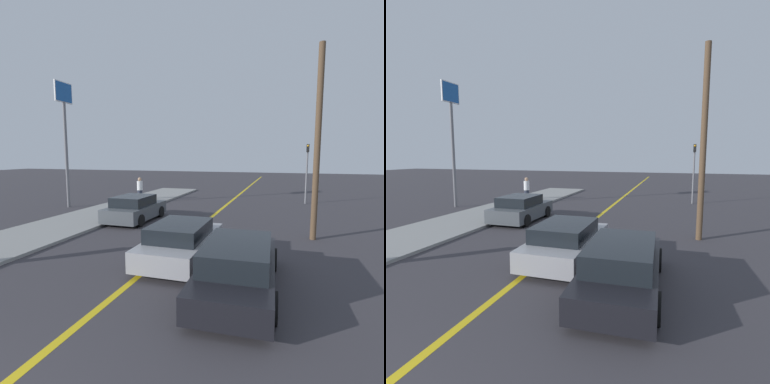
{
  "view_description": "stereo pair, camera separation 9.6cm",
  "coord_description": "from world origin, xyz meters",
  "views": [
    {
      "loc": [
        3.9,
        -1.0,
        3.4
      ],
      "look_at": [
        -0.39,
        12.52,
        1.66
      ],
      "focal_mm": 28.0,
      "sensor_mm": 36.0,
      "label": 1
    },
    {
      "loc": [
        3.99,
        -0.97,
        3.4
      ],
      "look_at": [
        -0.39,
        12.52,
        1.66
      ],
      "focal_mm": 28.0,
      "sensor_mm": 36.0,
      "label": 2
    }
  ],
  "objects": [
    {
      "name": "utility_pole",
      "position": [
        5.01,
        11.81,
        3.83
      ],
      "size": [
        0.24,
        0.24,
        7.66
      ],
      "color": "brown",
      "rests_on": "ground_plane"
    },
    {
      "name": "roadside_sign",
      "position": [
        -9.8,
        15.18,
        5.66
      ],
      "size": [
        0.2,
        1.52,
        8.01
      ],
      "color": "slate",
      "rests_on": "ground_plane"
    },
    {
      "name": "car_far_distant",
      "position": [
        -3.61,
        12.8,
        0.64
      ],
      "size": [
        2.01,
        3.94,
        1.33
      ],
      "rotation": [
        0.0,
        0.0,
        0.01
      ],
      "color": "#4C5156",
      "rests_on": "ground_plane"
    },
    {
      "name": "pedestrian_mid_group",
      "position": [
        -6.63,
        19.16,
        0.93
      ],
      "size": [
        0.42,
        0.42,
        1.64
      ],
      "color": "#282D3D",
      "rests_on": "sidewalk_left"
    },
    {
      "name": "car_ahead_center",
      "position": [
        0.7,
        7.97,
        0.62
      ],
      "size": [
        1.99,
        4.21,
        1.26
      ],
      "rotation": [
        0.0,
        0.0,
        0.01
      ],
      "color": "#9E9EA3",
      "rests_on": "ground_plane"
    },
    {
      "name": "road_center_line",
      "position": [
        0.0,
        18.0,
        0.0
      ],
      "size": [
        0.2,
        60.0,
        0.01
      ],
      "color": "gold",
      "rests_on": "ground_plane"
    },
    {
      "name": "car_near_right_lane",
      "position": [
        2.81,
        6.29,
        0.63
      ],
      "size": [
        2.05,
        4.8,
        1.29
      ],
      "rotation": [
        0.0,
        0.0,
        0.04
      ],
      "color": "black",
      "rests_on": "ground_plane"
    },
    {
      "name": "sidewalk_left",
      "position": [
        -6.26,
        13.45,
        0.06
      ],
      "size": [
        3.6,
        26.9,
        0.12
      ],
      "color": "gray",
      "rests_on": "ground_plane"
    },
    {
      "name": "traffic_light",
      "position": [
        5.22,
        21.37,
        2.55
      ],
      "size": [
        0.18,
        0.4,
        4.17
      ],
      "color": "slate",
      "rests_on": "ground_plane"
    }
  ]
}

